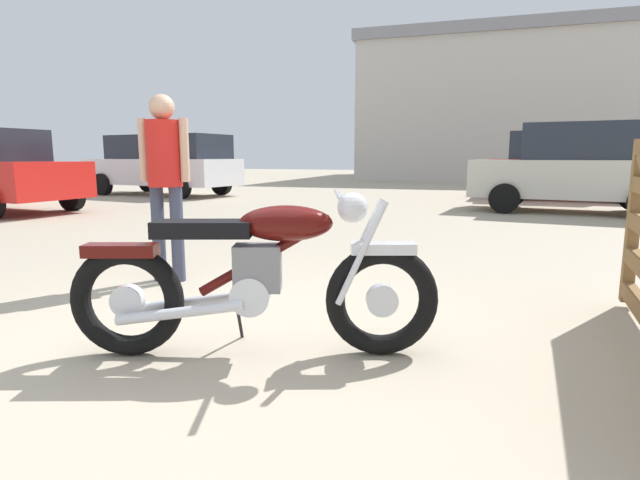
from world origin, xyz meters
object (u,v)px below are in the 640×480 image
at_px(blue_hatchback_right, 164,163).
at_px(vintage_motorcycle, 257,278).
at_px(bystander, 165,169).
at_px(white_estate_far, 578,167).
at_px(pale_sedan_back, 564,165).

bearing_deg(blue_hatchback_right, vintage_motorcycle, 136.58).
bearing_deg(blue_hatchback_right, bystander, 134.51).
xyz_separation_m(bystander, white_estate_far, (4.11, 7.74, -0.10)).
height_order(vintage_motorcycle, white_estate_far, white_estate_far).
bearing_deg(white_estate_far, vintage_motorcycle, 79.19).
height_order(vintage_motorcycle, bystander, bystander).
xyz_separation_m(vintage_motorcycle, bystander, (-1.58, 1.28, 0.57)).
distance_m(vintage_motorcycle, blue_hatchback_right, 12.97).
bearing_deg(bystander, blue_hatchback_right, -155.35).
bearing_deg(bystander, pale_sedan_back, 146.46).
xyz_separation_m(blue_hatchback_right, white_estate_far, (10.82, -0.93, -0.02)).
bearing_deg(white_estate_far, bystander, 66.87).
bearing_deg(pale_sedan_back, vintage_motorcycle, -100.80).
height_order(vintage_motorcycle, pale_sedan_back, pale_sedan_back).
relative_size(vintage_motorcycle, pale_sedan_back, 0.50).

